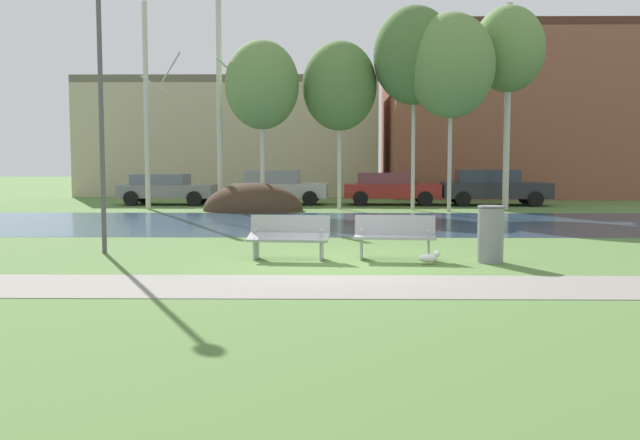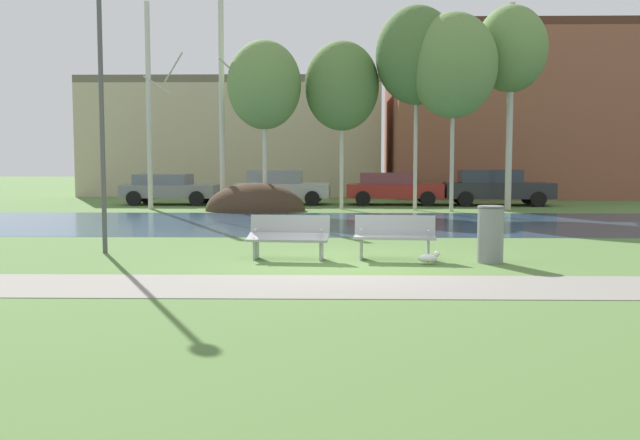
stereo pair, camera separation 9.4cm
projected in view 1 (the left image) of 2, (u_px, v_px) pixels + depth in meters
The scene contains 22 objects.
ground_plane at pixel (337, 220), 23.45m from camera, with size 120.00×120.00×0.00m, color #517538.
paved_path_strip at pixel (344, 286), 11.20m from camera, with size 60.00×2.09×0.01m, color gray.
river_band at pixel (337, 223), 22.41m from camera, with size 80.00×8.41×0.01m, color #33516B.
soil_mound at pixel (253, 211), 27.78m from camera, with size 3.87×2.87×2.18m, color #423021.
bench_left at pixel (289, 236), 14.23m from camera, with size 1.64×0.70×0.87m.
bench_right at pixel (395, 236), 14.20m from camera, with size 1.64×0.70×0.87m.
trash_bin at pixel (491, 233), 13.78m from camera, with size 0.52×0.52×1.10m.
seagull at pixel (429, 258), 13.54m from camera, with size 0.44×0.16×0.26m.
streetlamp at pixel (100, 72), 14.89m from camera, with size 0.32×0.32×5.73m.
birch_far_left at pixel (147, 105), 28.54m from camera, with size 1.55×2.27×8.19m.
birch_left at pixel (220, 102), 28.27m from camera, with size 1.51×2.60×8.33m.
birch_center_left at pixel (262, 85), 27.71m from camera, with size 2.86×2.86×6.57m.
birch_center at pixel (340, 86), 28.27m from camera, with size 2.93×2.93×6.63m.
birch_center_right at pixel (414, 56), 27.65m from camera, with size 3.16×3.16×7.87m.
birch_right at pixel (451, 66), 26.98m from camera, with size 3.29×3.29×7.48m.
birch_far_right at pixel (509, 50), 28.06m from camera, with size 2.81×2.81×8.06m.
parked_van_nearest_grey at pixel (166, 188), 31.49m from camera, with size 4.20×2.23×1.34m.
parked_sedan_second_silver at pixel (278, 186), 31.67m from camera, with size 4.20×2.17×1.52m.
parked_hatch_third_red at pixel (390, 188), 31.42m from camera, with size 4.22×2.23×1.41m.
parked_wagon_fourth_dark at pixel (493, 187), 31.02m from camera, with size 4.64×2.20×1.54m.
building_beige_block at pixel (233, 138), 40.98m from camera, with size 16.20×6.78×6.40m.
building_brick_low at pixel (548, 115), 39.42m from camera, with size 17.59×9.95×8.78m.
Camera 1 is at (-0.22, -13.37, 1.98)m, focal length 40.34 mm.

